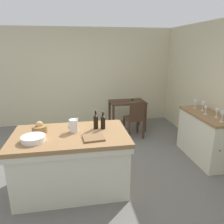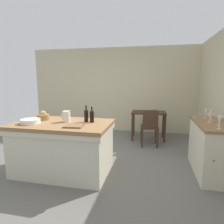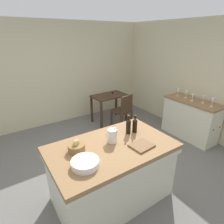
{
  "view_description": "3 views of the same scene",
  "coord_description": "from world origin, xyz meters",
  "px_view_note": "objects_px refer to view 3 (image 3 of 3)",
  "views": [
    {
      "loc": [
        -0.14,
        -3.39,
        2.09
      ],
      "look_at": [
        0.49,
        0.24,
        0.98
      ],
      "focal_mm": 34.36,
      "sensor_mm": 36.0,
      "label": 1
    },
    {
      "loc": [
        1.27,
        -3.4,
        1.61
      ],
      "look_at": [
        0.47,
        0.3,
        0.98
      ],
      "focal_mm": 30.72,
      "sensor_mm": 36.0,
      "label": 2
    },
    {
      "loc": [
        -1.41,
        -2.22,
        2.25
      ],
      "look_at": [
        0.35,
        0.44,
        0.93
      ],
      "focal_mm": 29.82,
      "sensor_mm": 36.0,
      "label": 3
    }
  ],
  "objects_px": {
    "wine_bottle_amber": "(128,126)",
    "wine_glass_far_right": "(178,91)",
    "wooden_chair": "(123,110)",
    "wine_glass_left": "(204,98)",
    "cutting_board": "(142,145)",
    "wine_bottle_dark": "(135,125)",
    "wash_bowl": "(85,163)",
    "bread_basket": "(76,147)",
    "island_table": "(112,170)",
    "wine_glass_far_left": "(213,101)",
    "wine_glass_right": "(186,93)",
    "writing_desk": "(109,100)",
    "pitcher": "(112,136)",
    "wine_glass_middle": "(193,96)",
    "side_cabinet": "(190,119)"
  },
  "relations": [
    {
      "from": "island_table",
      "to": "bread_basket",
      "type": "height_order",
      "value": "bread_basket"
    },
    {
      "from": "bread_basket",
      "to": "wine_glass_left",
      "type": "relative_size",
      "value": 1.33
    },
    {
      "from": "wine_glass_right",
      "to": "wine_glass_far_right",
      "type": "height_order",
      "value": "wine_glass_right"
    },
    {
      "from": "wooden_chair",
      "to": "wine_glass_left",
      "type": "distance_m",
      "value": 1.83
    },
    {
      "from": "wine_glass_middle",
      "to": "wine_bottle_amber",
      "type": "bearing_deg",
      "value": -170.06
    },
    {
      "from": "island_table",
      "to": "wooden_chair",
      "type": "bearing_deg",
      "value": 49.21
    },
    {
      "from": "island_table",
      "to": "wine_glass_left",
      "type": "relative_size",
      "value": 10.33
    },
    {
      "from": "wine_glass_left",
      "to": "wine_glass_far_left",
      "type": "bearing_deg",
      "value": -105.48
    },
    {
      "from": "pitcher",
      "to": "bread_basket",
      "type": "bearing_deg",
      "value": 172.23
    },
    {
      "from": "wash_bowl",
      "to": "writing_desk",
      "type": "bearing_deg",
      "value": 52.28
    },
    {
      "from": "bread_basket",
      "to": "wine_glass_far_right",
      "type": "relative_size",
      "value": 1.23
    },
    {
      "from": "wooden_chair",
      "to": "wine_glass_middle",
      "type": "distance_m",
      "value": 1.63
    },
    {
      "from": "island_table",
      "to": "pitcher",
      "type": "xyz_separation_m",
      "value": [
        0.05,
        0.07,
        0.51
      ]
    },
    {
      "from": "writing_desk",
      "to": "bread_basket",
      "type": "bearing_deg",
      "value": -131.16
    },
    {
      "from": "wash_bowl",
      "to": "cutting_board",
      "type": "distance_m",
      "value": 0.8
    },
    {
      "from": "pitcher",
      "to": "cutting_board",
      "type": "xyz_separation_m",
      "value": [
        0.27,
        -0.3,
        -0.09
      ]
    },
    {
      "from": "wash_bowl",
      "to": "wine_glass_right",
      "type": "height_order",
      "value": "wine_glass_right"
    },
    {
      "from": "island_table",
      "to": "pitcher",
      "type": "relative_size",
      "value": 7.14
    },
    {
      "from": "cutting_board",
      "to": "wine_bottle_dark",
      "type": "distance_m",
      "value": 0.41
    },
    {
      "from": "wine_bottle_dark",
      "to": "wine_bottle_amber",
      "type": "bearing_deg",
      "value": 170.79
    },
    {
      "from": "wooden_chair",
      "to": "wine_bottle_amber",
      "type": "relative_size",
      "value": 3.06
    },
    {
      "from": "island_table",
      "to": "wine_glass_right",
      "type": "xyz_separation_m",
      "value": [
        2.54,
        0.73,
        0.54
      ]
    },
    {
      "from": "cutting_board",
      "to": "wine_glass_far_right",
      "type": "height_order",
      "value": "wine_glass_far_right"
    },
    {
      "from": "wash_bowl",
      "to": "bread_basket",
      "type": "distance_m",
      "value": 0.32
    },
    {
      "from": "wine_glass_middle",
      "to": "wine_glass_far_right",
      "type": "distance_m",
      "value": 0.41
    },
    {
      "from": "wash_bowl",
      "to": "wine_glass_far_right",
      "type": "xyz_separation_m",
      "value": [
        2.97,
        1.1,
        0.09
      ]
    },
    {
      "from": "wine_bottle_amber",
      "to": "wine_glass_left",
      "type": "relative_size",
      "value": 1.85
    },
    {
      "from": "wash_bowl",
      "to": "bread_basket",
      "type": "relative_size",
      "value": 1.48
    },
    {
      "from": "cutting_board",
      "to": "wine_glass_far_right",
      "type": "relative_size",
      "value": 1.63
    },
    {
      "from": "wooden_chair",
      "to": "wash_bowl",
      "type": "bearing_deg",
      "value": -136.02
    },
    {
      "from": "wine_bottle_amber",
      "to": "wine_glass_middle",
      "type": "relative_size",
      "value": 1.97
    },
    {
      "from": "wine_glass_left",
      "to": "wine_glass_middle",
      "type": "height_order",
      "value": "wine_glass_left"
    },
    {
      "from": "wine_glass_far_left",
      "to": "wine_glass_right",
      "type": "distance_m",
      "value": 0.66
    },
    {
      "from": "wine_bottle_amber",
      "to": "writing_desk",
      "type": "bearing_deg",
      "value": 64.26
    },
    {
      "from": "pitcher",
      "to": "wine_glass_middle",
      "type": "bearing_deg",
      "value": 10.25
    },
    {
      "from": "island_table",
      "to": "wine_glass_far_left",
      "type": "relative_size",
      "value": 8.79
    },
    {
      "from": "wine_bottle_amber",
      "to": "wine_glass_left",
      "type": "height_order",
      "value": "wine_bottle_amber"
    },
    {
      "from": "wash_bowl",
      "to": "wine_glass_right",
      "type": "bearing_deg",
      "value": 16.7
    },
    {
      "from": "wine_bottle_dark",
      "to": "wine_glass_left",
      "type": "distance_m",
      "value": 2.05
    },
    {
      "from": "wooden_chair",
      "to": "wine_glass_left",
      "type": "xyz_separation_m",
      "value": [
        1.09,
        -1.38,
        0.51
      ]
    },
    {
      "from": "wash_bowl",
      "to": "wine_glass_left",
      "type": "relative_size",
      "value": 1.97
    },
    {
      "from": "wooden_chair",
      "to": "wine_glass_left",
      "type": "bearing_deg",
      "value": -51.68
    },
    {
      "from": "wine_bottle_amber",
      "to": "wine_glass_far_right",
      "type": "bearing_deg",
      "value": 20.24
    },
    {
      "from": "cutting_board",
      "to": "wine_bottle_dark",
      "type": "xyz_separation_m",
      "value": [
        0.18,
        0.36,
        0.1
      ]
    },
    {
      "from": "bread_basket",
      "to": "island_table",
      "type": "bearing_deg",
      "value": -17.86
    },
    {
      "from": "wine_bottle_dark",
      "to": "wine_glass_right",
      "type": "relative_size",
      "value": 1.57
    },
    {
      "from": "cutting_board",
      "to": "wine_glass_right",
      "type": "distance_m",
      "value": 2.42
    },
    {
      "from": "side_cabinet",
      "to": "wine_glass_middle",
      "type": "xyz_separation_m",
      "value": [
        -0.05,
        0.01,
        0.55
      ]
    },
    {
      "from": "cutting_board",
      "to": "wine_glass_far_left",
      "type": "distance_m",
      "value": 2.18
    },
    {
      "from": "wine_bottle_amber",
      "to": "wine_glass_right",
      "type": "bearing_deg",
      "value": 15.08
    }
  ]
}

